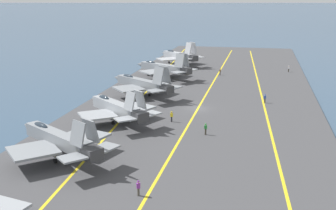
# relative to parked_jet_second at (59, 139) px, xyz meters

# --- Properties ---
(ground_plane) EXTENTS (2000.00, 2000.00, 0.00)m
(ground_plane) POSITION_rel_parked_jet_second_xyz_m (27.30, -13.12, -2.96)
(ground_plane) COLOR #334C66
(carrier_deck) EXTENTS (182.47, 42.84, 0.40)m
(carrier_deck) POSITION_rel_parked_jet_second_xyz_m (27.30, -13.12, -2.76)
(carrier_deck) COLOR #424244
(carrier_deck) RESTS_ON ground
(deck_stripe_foul_line) EXTENTS (163.91, 10.77, 0.01)m
(deck_stripe_foul_line) POSITION_rel_parked_jet_second_xyz_m (27.30, -24.91, -2.56)
(deck_stripe_foul_line) COLOR yellow
(deck_stripe_foul_line) RESTS_ON carrier_deck
(deck_stripe_centerline) EXTENTS (164.22, 0.36, 0.01)m
(deck_stripe_centerline) POSITION_rel_parked_jet_second_xyz_m (27.30, -13.12, -2.56)
(deck_stripe_centerline) COLOR yellow
(deck_stripe_centerline) RESTS_ON carrier_deck
(deck_stripe_edge_line) EXTENTS (163.87, 11.43, 0.01)m
(deck_stripe_edge_line) POSITION_rel_parked_jet_second_xyz_m (27.30, -1.34, -2.56)
(deck_stripe_edge_line) COLOR yellow
(deck_stripe_edge_line) RESTS_ON carrier_deck
(parked_jet_second) EXTENTS (13.30, 15.98, 6.16)m
(parked_jet_second) POSITION_rel_parked_jet_second_xyz_m (0.00, 0.00, 0.00)
(parked_jet_second) COLOR gray
(parked_jet_second) RESTS_ON carrier_deck
(parked_jet_third) EXTENTS (13.35, 14.61, 6.00)m
(parked_jet_third) POSITION_rel_parked_jet_second_xyz_m (16.30, -1.73, -0.23)
(parked_jet_third) COLOR #93999E
(parked_jet_third) RESTS_ON carrier_deck
(parked_jet_fourth) EXTENTS (13.36, 16.49, 6.72)m
(parked_jet_fourth) POSITION_rel_parked_jet_second_xyz_m (33.95, -0.86, 0.06)
(parked_jet_fourth) COLOR gray
(parked_jet_fourth) RESTS_ON carrier_deck
(parked_jet_fifth) EXTENTS (13.07, 16.60, 6.57)m
(parked_jet_fifth) POSITION_rel_parked_jet_second_xyz_m (52.94, -0.82, 0.02)
(parked_jet_fifth) COLOR gray
(parked_jet_fifth) RESTS_ON carrier_deck
(parked_jet_sixth) EXTENTS (13.61, 14.23, 7.00)m
(parked_jet_sixth) POSITION_rel_parked_jet_second_xyz_m (72.45, -0.76, 0.19)
(parked_jet_sixth) COLOR #A8AAAF
(parked_jet_sixth) RESTS_ON carrier_deck
(crew_blue_vest) EXTENTS (0.28, 0.39, 1.68)m
(crew_blue_vest) POSITION_rel_parked_jet_second_xyz_m (33.87, -24.74, -1.64)
(crew_blue_vest) COLOR #383328
(crew_blue_vest) RESTS_ON carrier_deck
(crew_white_vest) EXTENTS (0.44, 0.36, 1.65)m
(crew_white_vest) POSITION_rel_parked_jet_second_xyz_m (68.46, -30.84, -1.66)
(crew_white_vest) COLOR #383328
(crew_white_vest) RESTS_ON carrier_deck
(crew_brown_vest) EXTENTS (0.33, 0.42, 1.67)m
(crew_brown_vest) POSITION_rel_parked_jet_second_xyz_m (59.93, -13.78, -1.65)
(crew_brown_vest) COLOR #383328
(crew_brown_vest) RESTS_ON carrier_deck
(crew_green_vest) EXTENTS (0.29, 0.40, 1.73)m
(crew_green_vest) POSITION_rel_parked_jet_second_xyz_m (13.12, -16.35, -1.61)
(crew_green_vest) COLOR #383328
(crew_green_vest) RESTS_ON carrier_deck
(crew_yellow_vest) EXTENTS (0.36, 0.44, 1.74)m
(crew_yellow_vest) POSITION_rel_parked_jet_second_xyz_m (18.32, -10.21, -1.61)
(crew_yellow_vest) COLOR #232328
(crew_yellow_vest) RESTS_ON carrier_deck
(crew_purple_vest) EXTENTS (0.39, 0.45, 1.67)m
(crew_purple_vest) POSITION_rel_parked_jet_second_xyz_m (-7.33, -12.26, -1.64)
(crew_purple_vest) COLOR #4C473D
(crew_purple_vest) RESTS_ON carrier_deck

